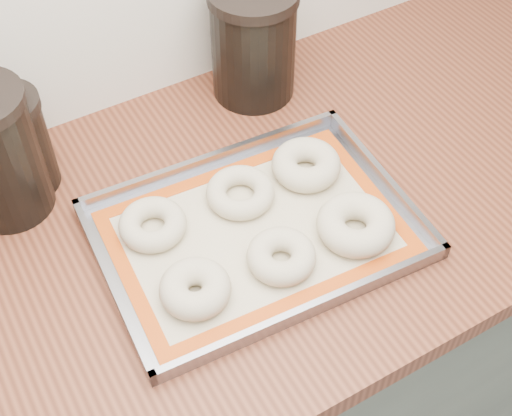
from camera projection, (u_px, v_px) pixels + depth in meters
cabinet at (236, 364)px, 1.45m from camera, size 3.00×0.65×0.86m
countertop at (229, 223)px, 1.11m from camera, size 3.06×0.68×0.04m
baking_tray at (256, 231)px, 1.06m from camera, size 0.48×0.36×0.03m
baking_mat at (256, 232)px, 1.06m from camera, size 0.44×0.31×0.00m
bagel_front_left at (195, 289)px, 0.97m from camera, size 0.11×0.11×0.04m
bagel_front_mid at (281, 256)px, 1.01m from camera, size 0.11×0.11×0.04m
bagel_front_right at (356, 225)px, 1.05m from camera, size 0.14×0.14×0.04m
bagel_back_left at (153, 224)px, 1.05m from camera, size 0.12×0.12×0.03m
bagel_back_mid at (240, 192)px, 1.09m from camera, size 0.11×0.11×0.03m
bagel_back_right at (306, 165)px, 1.13m from camera, size 0.13×0.13×0.04m
canister_mid at (15, 144)px, 1.07m from camera, size 0.11×0.11×0.17m
canister_right at (253, 42)px, 1.21m from camera, size 0.15×0.15×0.20m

